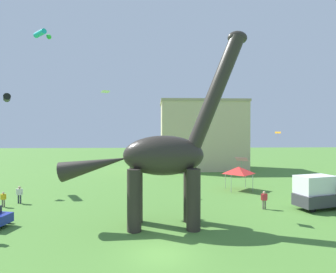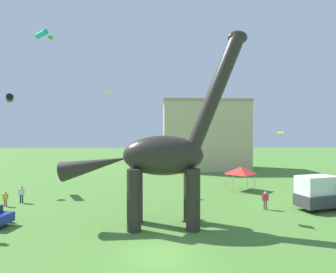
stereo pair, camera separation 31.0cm
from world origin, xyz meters
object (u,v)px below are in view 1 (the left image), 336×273
object	(u,v)px
festival_canopy_tent	(239,170)
kite_apex	(105,92)
kite_mid_left	(4,97)
person_vendor_side	(19,193)
kite_high_left	(42,34)
parked_box_truck	(322,192)
person_far_spectator	(3,198)
kite_near_low	(278,133)
dinosaur_sculpture	(163,155)
kite_drifting	(242,159)
person_near_flyer	(264,198)

from	to	relation	value
festival_canopy_tent	kite_apex	world-z (taller)	kite_apex
festival_canopy_tent	kite_mid_left	xyz separation A→B (m)	(-30.20, 1.95, 9.34)
person_vendor_side	kite_high_left	bearing A→B (deg)	15.50
kite_apex	parked_box_truck	bearing A→B (deg)	-24.00
parked_box_truck	person_far_spectator	world-z (taller)	parked_box_truck
parked_box_truck	kite_apex	world-z (taller)	kite_apex
kite_apex	kite_near_low	bearing A→B (deg)	13.84
parked_box_truck	kite_near_low	world-z (taller)	kite_near_low
dinosaur_sculpture	person_far_spectator	size ratio (longest dim) A/B	10.20
dinosaur_sculpture	kite_drifting	world-z (taller)	dinosaur_sculpture
person_vendor_side	kite_near_low	world-z (taller)	kite_near_low
festival_canopy_tent	kite_mid_left	distance (m)	31.67
kite_drifting	kite_high_left	size ratio (longest dim) A/B	0.66
festival_canopy_tent	kite_apex	distance (m)	19.79
kite_high_left	kite_near_low	bearing A→B (deg)	20.27
person_near_flyer	festival_canopy_tent	world-z (taller)	festival_canopy_tent
person_vendor_side	person_far_spectator	xyz separation A→B (m)	(-0.91, -1.32, -0.17)
dinosaur_sculpture	person_near_flyer	bearing A→B (deg)	31.09
parked_box_truck	kite_near_low	size ratio (longest dim) A/B	5.28
parked_box_truck	person_near_flyer	size ratio (longest dim) A/B	3.48
person_far_spectator	kite_near_low	bearing A→B (deg)	38.70
kite_drifting	parked_box_truck	bearing A→B (deg)	15.25
person_vendor_side	kite_near_low	distance (m)	36.11
kite_drifting	person_near_flyer	bearing A→B (deg)	39.78
person_near_flyer	person_far_spectator	world-z (taller)	person_near_flyer
kite_apex	festival_canopy_tent	bearing A→B (deg)	-3.64
dinosaur_sculpture	parked_box_truck	size ratio (longest dim) A/B	2.57
person_vendor_side	kite_near_low	size ratio (longest dim) A/B	1.58
dinosaur_sculpture	kite_apex	distance (m)	17.21
kite_near_low	kite_high_left	xyz separation A→B (m)	(-31.29, -11.56, 10.59)
dinosaur_sculpture	kite_high_left	distance (m)	19.84
person_far_spectator	kite_mid_left	size ratio (longest dim) A/B	0.48
festival_canopy_tent	kite_mid_left	size ratio (longest dim) A/B	1.01
dinosaur_sculpture	person_far_spectator	world-z (taller)	dinosaur_sculpture
person_vendor_side	kite_mid_left	xyz separation A→B (m)	(-5.52, 7.38, 10.80)
person_far_spectator	kite_high_left	world-z (taller)	kite_high_left
festival_canopy_tent	kite_apex	xyz separation A→B (m)	(-17.02, 1.08, 10.05)
parked_box_truck	kite_apex	size ratio (longest dim) A/B	4.60
person_vendor_side	person_far_spectator	bearing A→B (deg)	-142.54
kite_drifting	kite_high_left	distance (m)	24.47
person_far_spectator	kite_apex	size ratio (longest dim) A/B	1.16
person_vendor_side	kite_mid_left	world-z (taller)	kite_mid_left
dinosaur_sculpture	kite_mid_left	size ratio (longest dim) A/B	4.89
kite_high_left	dinosaur_sculpture	bearing A→B (deg)	-34.69
kite_near_low	kite_apex	xyz separation A→B (m)	(-25.51, -6.28, 5.24)
festival_canopy_tent	kite_high_left	world-z (taller)	kite_high_left
kite_near_low	kite_apex	bearing A→B (deg)	-166.16
person_far_spectator	kite_apex	distance (m)	16.48
kite_drifting	kite_near_low	bearing A→B (deg)	57.72
kite_high_left	festival_canopy_tent	bearing A→B (deg)	10.42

